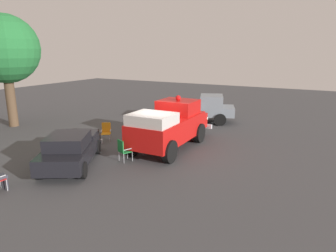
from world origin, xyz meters
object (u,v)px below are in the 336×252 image
Objects in this scene: lawn_chair_by_car at (123,149)px; lawn_chair_spare at (106,131)px; vintage_fire_truck at (170,125)px; parked_pickup at (198,108)px; oak_tree_left at (4,49)px; classic_hot_rod at (71,148)px.

lawn_chair_spare is at bearing -128.15° from lawn_chair_by_car.
parked_pickup is (-5.97, -0.92, -0.21)m from vintage_fire_truck.
oak_tree_left is (-1.92, -10.36, 4.34)m from lawn_chair_by_car.
oak_tree_left reaches higher than lawn_chair_by_car.
classic_hot_rod is 0.92× the size of parked_pickup.
lawn_chair_spare is (-3.52, -0.97, -0.16)m from classic_hot_rod.
classic_hot_rod is at bearing -51.83° from lawn_chair_by_car.
oak_tree_left reaches higher than lawn_chair_spare.
lawn_chair_spare is 8.78m from oak_tree_left.
lawn_chair_by_car is (8.81, 0.03, -0.40)m from parked_pickup.
lawn_chair_spare is 0.14× the size of oak_tree_left.
parked_pickup is at bearing 158.02° from lawn_chair_spare.
lawn_chair_spare is (-2.14, -2.73, 0.00)m from lawn_chair_by_car.
lawn_chair_spare is (6.67, -2.69, -0.40)m from parked_pickup.
classic_hot_rod is 10.12m from oak_tree_left.
lawn_chair_by_car is 0.14× the size of oak_tree_left.
lawn_chair_by_car is at bearing -17.21° from vintage_fire_truck.
vintage_fire_truck is 5.00m from classic_hot_rod.
vintage_fire_truck is 5.85× the size of lawn_chair_spare.
oak_tree_left reaches higher than vintage_fire_truck.
lawn_chair_by_car is (2.85, -0.88, -0.61)m from vintage_fire_truck.
oak_tree_left is (0.22, -7.63, 4.34)m from lawn_chair_spare.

